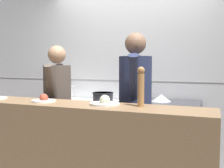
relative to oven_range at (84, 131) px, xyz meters
name	(u,v)px	position (x,y,z in m)	size (l,w,h in m)	color
wall_back_tiled	(132,71)	(0.59, 0.40, 0.87)	(8.00, 0.06, 2.60)	white
oven_range	(84,131)	(0.00, 0.00, 0.00)	(1.18, 0.71, 0.86)	maroon
prep_counter	(160,137)	(1.10, 0.00, 0.02)	(1.00, 0.65, 0.92)	#38383D
pass_counter	(72,157)	(0.51, -1.21, 0.08)	(2.58, 0.45, 1.03)	#93704C
stock_pot	(63,93)	(-0.34, -0.02, 0.54)	(0.29, 0.29, 0.21)	beige
sauce_pot	(103,97)	(0.32, -0.05, 0.51)	(0.29, 0.29, 0.14)	#2D2D33
mixing_bowl_steel	(161,98)	(1.11, 0.02, 0.53)	(0.26, 0.26, 0.09)	#B7BABF
plated_dish_appetiser	(44,100)	(0.20, -1.21, 0.61)	(0.24, 0.24, 0.08)	white
plated_dish_dessert	(105,102)	(0.83, -1.17, 0.62)	(0.27, 0.27, 0.10)	white
pepper_mill	(141,86)	(1.16, -1.15, 0.77)	(0.06, 0.06, 0.35)	#AD7A47
chef_head_cook	(58,105)	(-0.02, -0.65, 0.47)	(0.41, 0.70, 1.62)	black
chef_sous	(135,104)	(0.96, -0.63, 0.53)	(0.42, 0.75, 1.73)	black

